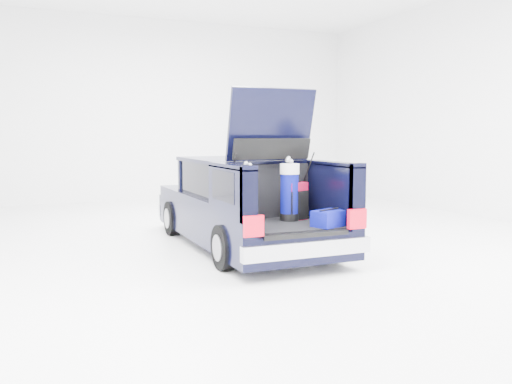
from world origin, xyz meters
name	(u,v)px	position (x,y,z in m)	size (l,w,h in m)	color
ground	(244,246)	(0.00, 0.00, 0.00)	(14.00, 14.00, 0.00)	white
car	(242,205)	(0.00, 0.11, 0.67)	(1.87, 4.65, 2.47)	black
red_suitcase	(295,201)	(0.29, -1.23, 0.87)	(0.40, 0.33, 0.57)	maroon
black_golf_bag	(247,196)	(-0.46, -1.27, 0.98)	(0.33, 0.37, 0.85)	black
blue_golf_bag	(289,191)	(0.20, -1.25, 1.02)	(0.36, 0.36, 0.92)	black
blue_duffel	(329,218)	(0.47, -1.90, 0.71)	(0.52, 0.43, 0.23)	#040669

